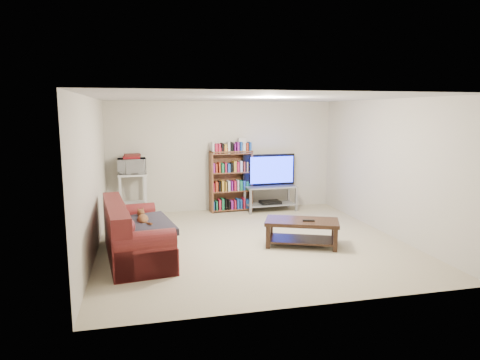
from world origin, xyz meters
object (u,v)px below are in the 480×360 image
object	(u,v)px
sofa	(132,238)
coffee_table	(302,228)
bookshelf	(231,180)
tv_stand	(270,194)

from	to	relation	value
sofa	coffee_table	xyz separation A→B (m)	(2.70, -0.03, -0.00)
coffee_table	bookshelf	bearing A→B (deg)	125.36
coffee_table	tv_stand	size ratio (longest dim) A/B	1.15
sofa	coffee_table	world-z (taller)	sofa
bookshelf	sofa	bearing A→B (deg)	-131.32
bookshelf	coffee_table	bearing A→B (deg)	-80.29
tv_stand	coffee_table	bearing A→B (deg)	-98.00
sofa	tv_stand	size ratio (longest dim) A/B	1.81
tv_stand	bookshelf	xyz separation A→B (m)	(-0.85, 0.17, 0.31)
coffee_table	tv_stand	xyz separation A→B (m)	(0.24, 2.52, 0.08)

